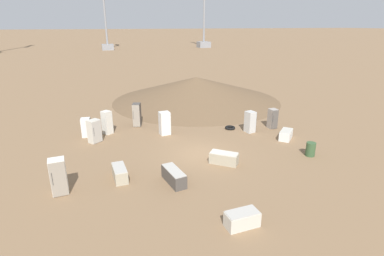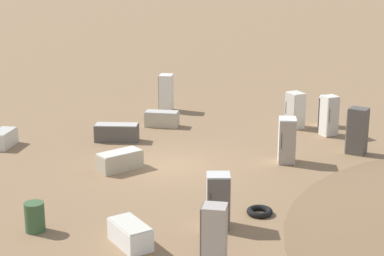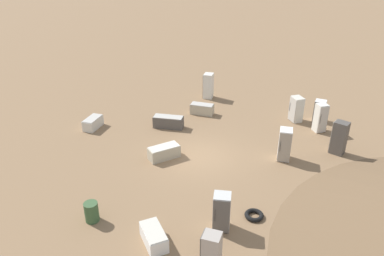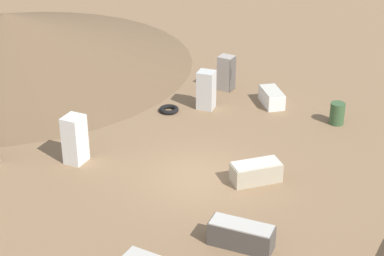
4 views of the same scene
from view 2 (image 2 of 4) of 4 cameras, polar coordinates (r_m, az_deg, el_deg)
name	(u,v)px [view 2 (image 2 of 4)]	position (r m, az deg, el deg)	size (l,w,h in m)	color
ground_plane	(169,166)	(24.52, -2.08, -3.37)	(1000.00, 1000.00, 0.00)	#846647
discarded_fridge_0	(117,133)	(27.66, -6.70, -0.41)	(1.95, 0.95, 0.76)	#4C4742
discarded_fridge_1	(357,131)	(26.50, 14.47, -0.26)	(0.90, 0.81, 1.89)	#4C4742
discarded_fridge_2	(326,111)	(30.35, 11.86, 1.45)	(0.74, 0.73, 1.40)	white
discarded_fridge_3	(218,201)	(19.11, 2.35, -6.47)	(0.81, 0.80, 1.64)	silver
discarded_fridge_4	(287,140)	(24.90, 8.44, -1.10)	(0.73, 0.86, 1.77)	white
discarded_fridge_5	(166,93)	(32.52, -2.33, 3.15)	(0.74, 0.80, 1.86)	silver
discarded_fridge_6	(295,110)	(29.82, 9.14, 1.58)	(0.97, 1.00, 1.65)	beige
discarded_fridge_7	(130,234)	(18.22, -5.52, -9.37)	(1.54, 1.55, 0.67)	white
discarded_fridge_8	(162,119)	(29.76, -2.69, 0.81)	(1.58, 0.74, 0.72)	#B2A88E
discarded_fridge_9	(3,139)	(27.88, -16.42, -0.91)	(0.77, 1.43, 0.68)	beige
discarded_fridge_10	(214,233)	(17.12, 1.96, -9.33)	(0.70, 0.61, 1.58)	#A89E93
discarded_fridge_11	(329,116)	(28.83, 12.11, 1.07)	(0.85, 0.86, 1.78)	silver
discarded_fridge_12	(120,161)	(24.15, -6.45, -2.90)	(1.63, 1.76, 0.70)	#B2A88E
scrap_tire	(260,211)	(20.30, 6.03, -7.39)	(0.82, 0.82, 0.19)	black
rusty_barrel	(35,217)	(19.48, -13.81, -7.69)	(0.59, 0.59, 0.89)	#385633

